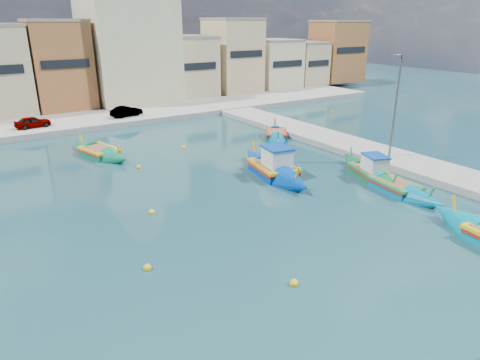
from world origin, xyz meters
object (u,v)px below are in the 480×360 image
object	(u,v)px
church_block	(127,36)
quay_street_lamp	(395,106)
luzzu_cyan_mid	(276,135)
luzzu_green	(99,153)
luzzu_blue_cabin	(274,169)
luzzu_turquoise_cabin	(370,173)
luzzu_blue_south	(395,187)

from	to	relation	value
church_block	quay_street_lamp	world-z (taller)	church_block
church_block	luzzu_cyan_mid	world-z (taller)	church_block
quay_street_lamp	luzzu_green	world-z (taller)	quay_street_lamp
quay_street_lamp	luzzu_blue_cabin	xyz separation A→B (m)	(-8.84, 2.71, -3.93)
luzzu_turquoise_cabin	luzzu_cyan_mid	world-z (taller)	luzzu_turquoise_cabin
luzzu_turquoise_cabin	luzzu_blue_south	size ratio (longest dim) A/B	1.05
luzzu_cyan_mid	luzzu_green	distance (m)	15.60
church_block	luzzu_turquoise_cabin	size ratio (longest dim) A/B	2.31
luzzu_cyan_mid	luzzu_blue_south	distance (m)	14.64
luzzu_cyan_mid	luzzu_blue_south	bearing A→B (deg)	-97.22
quay_street_lamp	luzzu_green	distance (m)	22.86
church_block	luzzu_blue_cabin	xyz separation A→B (m)	(-1.40, -31.29, -8.01)
luzzu_blue_south	church_block	bearing A→B (deg)	94.76
quay_street_lamp	luzzu_cyan_mid	world-z (taller)	quay_street_lamp
luzzu_green	church_block	bearing A→B (deg)	63.01
luzzu_turquoise_cabin	luzzu_green	bearing A→B (deg)	132.91
quay_street_lamp	luzzu_turquoise_cabin	xyz separation A→B (m)	(-3.54, -1.33, -4.02)
quay_street_lamp	luzzu_green	size ratio (longest dim) A/B	1.01
luzzu_green	luzzu_blue_cabin	bearing A→B (deg)	-51.65
luzzu_green	luzzu_blue_south	distance (m)	22.30
church_block	luzzu_cyan_mid	size ratio (longest dim) A/B	2.66
luzzu_turquoise_cabin	luzzu_green	distance (m)	20.77
luzzu_turquoise_cabin	luzzu_blue_cabin	xyz separation A→B (m)	(-5.30, 4.04, 0.08)
luzzu_cyan_mid	church_block	bearing A→B (deg)	102.05
luzzu_blue_cabin	luzzu_cyan_mid	bearing A→B (deg)	50.90
luzzu_turquoise_cabin	church_block	bearing A→B (deg)	96.30
quay_street_lamp	luzzu_turquoise_cabin	bearing A→B (deg)	-159.47
church_block	luzzu_turquoise_cabin	world-z (taller)	church_block
luzzu_cyan_mid	luzzu_blue_south	size ratio (longest dim) A/B	0.91
luzzu_turquoise_cabin	luzzu_cyan_mid	distance (m)	11.96
church_block	luzzu_green	bearing A→B (deg)	-116.99
luzzu_turquoise_cabin	luzzu_cyan_mid	xyz separation A→B (m)	(1.10, 11.91, -0.08)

